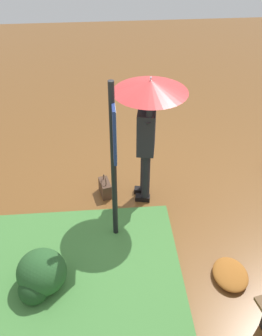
% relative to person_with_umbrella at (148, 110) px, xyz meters
% --- Properties ---
extents(ground_plane, '(18.00, 18.00, 0.00)m').
position_rel_person_with_umbrella_xyz_m(ground_plane, '(0.05, 0.05, -1.55)').
color(ground_plane, brown).
extents(person_with_umbrella, '(0.96, 0.96, 2.04)m').
position_rel_person_with_umbrella_xyz_m(person_with_umbrella, '(0.00, 0.00, 0.00)').
color(person_with_umbrella, black).
rests_on(person_with_umbrella, ground_plane).
extents(info_sign_post, '(0.44, 0.07, 2.30)m').
position_rel_person_with_umbrella_xyz_m(info_sign_post, '(0.69, -0.49, -0.11)').
color(info_sign_post, black).
rests_on(info_sign_post, ground_plane).
extents(handbag, '(0.32, 0.20, 0.37)m').
position_rel_person_with_umbrella_xyz_m(handbag, '(-0.18, -0.62, -1.42)').
color(handbag, '#4C3323').
rests_on(handbag, ground_plane).
extents(shrub_cluster, '(0.65, 0.59, 0.53)m').
position_rel_person_with_umbrella_xyz_m(shrub_cluster, '(1.51, -1.43, -1.30)').
color(shrub_cluster, '#285628').
rests_on(shrub_cluster, ground_plane).
extents(leaf_pile_near_person, '(0.54, 0.43, 0.12)m').
position_rel_person_with_umbrella_xyz_m(leaf_pile_near_person, '(1.55, 0.87, -1.49)').
color(leaf_pile_near_person, '#A86023').
rests_on(leaf_pile_near_person, ground_plane).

